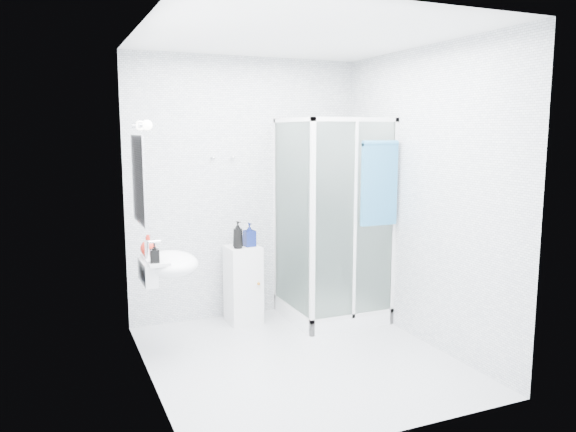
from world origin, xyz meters
name	(u,v)px	position (x,y,z in m)	size (l,w,h in m)	color
room	(300,204)	(0.00, 0.00, 1.30)	(2.40, 2.60, 2.60)	silver
shower_enclosure	(329,276)	(0.67, 0.77, 0.45)	(0.90, 0.95, 2.00)	white
wall_basin	(167,265)	(-0.99, 0.45, 0.80)	(0.46, 0.56, 0.35)	white
mirror	(138,179)	(-1.19, 0.45, 1.50)	(0.02, 0.60, 0.70)	white
vanity_lights	(143,125)	(-1.14, 0.45, 1.92)	(0.10, 0.40, 0.08)	silver
wall_hooks	(223,158)	(-0.25, 1.26, 1.62)	(0.23, 0.06, 0.03)	silver
storage_cabinet	(243,284)	(-0.13, 1.06, 0.38)	(0.32, 0.34, 0.76)	white
hand_towel	(379,181)	(0.98, 0.36, 1.42)	(0.37, 0.05, 0.78)	teal
shampoo_bottle_a	(238,235)	(-0.19, 1.00, 0.89)	(0.10, 0.10, 0.26)	black
shampoo_bottle_b	(249,235)	(-0.06, 1.05, 0.88)	(0.10, 0.11, 0.23)	#0D1953
soap_dispenser_orange	(148,245)	(-1.11, 0.57, 0.95)	(0.13, 0.13, 0.17)	red
soap_dispenser_black	(155,253)	(-1.11, 0.28, 0.94)	(0.07, 0.07, 0.15)	black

